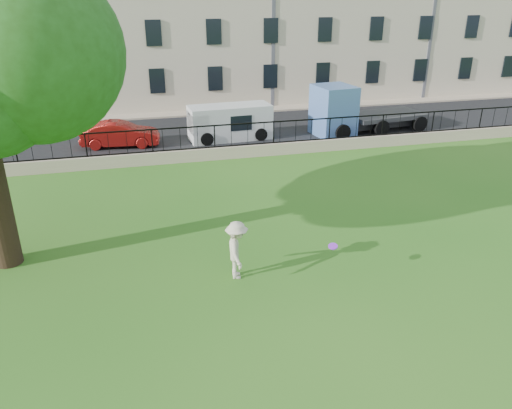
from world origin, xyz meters
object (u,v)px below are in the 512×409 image
object	(u,v)px
red_sedan	(120,134)
frisbee	(333,246)
man	(237,250)
blue_truck	(369,107)
white_van	(230,122)

from	to	relation	value
red_sedan	frisbee	bearing A→B (deg)	-152.03
man	red_sedan	xyz separation A→B (m)	(-3.20, 14.42, -0.21)
man	frisbee	distance (m)	2.74
man	blue_truck	size ratio (longest dim) A/B	0.26
man	white_van	size ratio (longest dim) A/B	0.39
man	frisbee	world-z (taller)	man
blue_truck	man	bearing A→B (deg)	-135.10
frisbee	man	bearing A→B (deg)	162.43
man	white_van	distance (m)	14.69
white_van	blue_truck	world-z (taller)	blue_truck
frisbee	white_van	world-z (taller)	white_van
frisbee	white_van	bearing A→B (deg)	89.41
frisbee	red_sedan	xyz separation A→B (m)	(-5.80, 15.25, -0.42)
man	white_van	xyz separation A→B (m)	(2.76, 14.42, 0.07)
man	blue_truck	distance (m)	17.83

